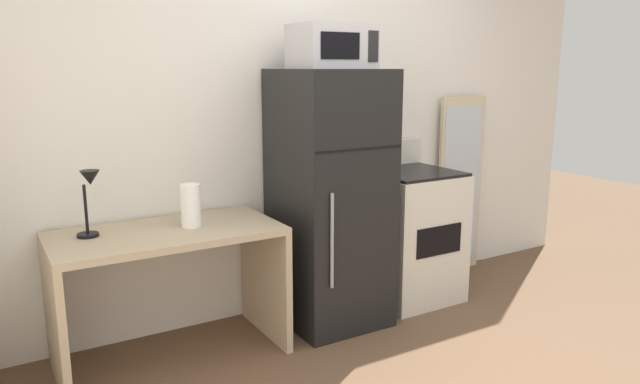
{
  "coord_description": "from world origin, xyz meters",
  "views": [
    {
      "loc": [
        -2.0,
        -1.79,
        1.62
      ],
      "look_at": [
        -0.27,
        1.1,
        0.91
      ],
      "focal_mm": 33.07,
      "sensor_mm": 36.0,
      "label": 1
    }
  ],
  "objects_px": {
    "microwave": "(332,47)",
    "leaning_mirror": "(460,185)",
    "desk": "(168,268)",
    "desk_lamp": "(89,192)",
    "refrigerator": "(330,199)",
    "paper_towel_roll": "(191,206)",
    "oven_range": "(410,234)"
  },
  "relations": [
    {
      "from": "desk",
      "to": "microwave",
      "type": "xyz_separation_m",
      "value": [
        1.05,
        -0.03,
        1.21
      ]
    },
    {
      "from": "desk_lamp",
      "to": "oven_range",
      "type": "height_order",
      "value": "desk_lamp"
    },
    {
      "from": "desk_lamp",
      "to": "paper_towel_roll",
      "type": "relative_size",
      "value": 1.47
    },
    {
      "from": "microwave",
      "to": "leaning_mirror",
      "type": "distance_m",
      "value": 1.77
    },
    {
      "from": "refrigerator",
      "to": "microwave",
      "type": "distance_m",
      "value": 0.94
    },
    {
      "from": "desk_lamp",
      "to": "microwave",
      "type": "distance_m",
      "value": 1.61
    },
    {
      "from": "oven_range",
      "to": "paper_towel_roll",
      "type": "bearing_deg",
      "value": -179.16
    },
    {
      "from": "desk_lamp",
      "to": "microwave",
      "type": "xyz_separation_m",
      "value": [
        1.42,
        -0.1,
        0.75
      ]
    },
    {
      "from": "paper_towel_roll",
      "to": "microwave",
      "type": "bearing_deg",
      "value": -1.84
    },
    {
      "from": "desk_lamp",
      "to": "refrigerator",
      "type": "xyz_separation_m",
      "value": [
        1.41,
        -0.08,
        -0.18
      ]
    },
    {
      "from": "refrigerator",
      "to": "oven_range",
      "type": "xyz_separation_m",
      "value": [
        0.69,
        0.03,
        -0.34
      ]
    },
    {
      "from": "refrigerator",
      "to": "oven_range",
      "type": "height_order",
      "value": "refrigerator"
    },
    {
      "from": "paper_towel_roll",
      "to": "microwave",
      "type": "relative_size",
      "value": 0.52
    },
    {
      "from": "paper_towel_roll",
      "to": "refrigerator",
      "type": "bearing_deg",
      "value": -0.49
    },
    {
      "from": "microwave",
      "to": "paper_towel_roll",
      "type": "bearing_deg",
      "value": 178.16
    },
    {
      "from": "oven_range",
      "to": "desk_lamp",
      "type": "bearing_deg",
      "value": 178.74
    },
    {
      "from": "desk",
      "to": "refrigerator",
      "type": "relative_size",
      "value": 0.76
    },
    {
      "from": "desk",
      "to": "microwave",
      "type": "distance_m",
      "value": 1.6
    },
    {
      "from": "microwave",
      "to": "leaning_mirror",
      "type": "relative_size",
      "value": 0.33
    },
    {
      "from": "paper_towel_roll",
      "to": "refrigerator",
      "type": "height_order",
      "value": "refrigerator"
    },
    {
      "from": "desk_lamp",
      "to": "paper_towel_roll",
      "type": "bearing_deg",
      "value": -7.72
    },
    {
      "from": "oven_range",
      "to": "leaning_mirror",
      "type": "relative_size",
      "value": 0.79
    },
    {
      "from": "refrigerator",
      "to": "leaning_mirror",
      "type": "bearing_deg",
      "value": 11.56
    },
    {
      "from": "desk_lamp",
      "to": "desk",
      "type": "bearing_deg",
      "value": -10.52
    },
    {
      "from": "desk_lamp",
      "to": "microwave",
      "type": "bearing_deg",
      "value": -3.98
    },
    {
      "from": "microwave",
      "to": "leaning_mirror",
      "type": "xyz_separation_m",
      "value": [
        1.4,
        0.31,
        -1.04
      ]
    },
    {
      "from": "paper_towel_roll",
      "to": "leaning_mirror",
      "type": "height_order",
      "value": "leaning_mirror"
    },
    {
      "from": "paper_towel_roll",
      "to": "desk_lamp",
      "type": "bearing_deg",
      "value": 172.28
    },
    {
      "from": "desk_lamp",
      "to": "oven_range",
      "type": "bearing_deg",
      "value": -1.26
    },
    {
      "from": "desk_lamp",
      "to": "leaning_mirror",
      "type": "relative_size",
      "value": 0.25
    },
    {
      "from": "desk",
      "to": "desk_lamp",
      "type": "xyz_separation_m",
      "value": [
        -0.37,
        0.07,
        0.46
      ]
    },
    {
      "from": "refrigerator",
      "to": "oven_range",
      "type": "bearing_deg",
      "value": 2.6
    }
  ]
}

